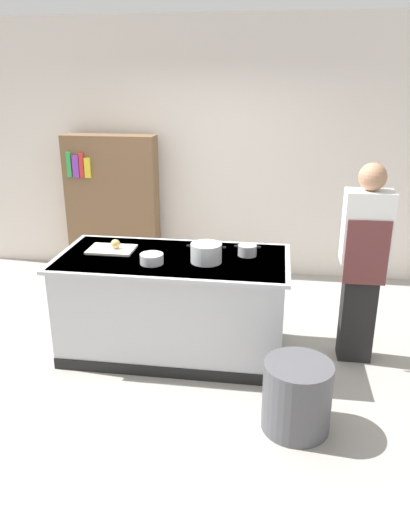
{
  "coord_description": "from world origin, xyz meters",
  "views": [
    {
      "loc": [
        0.86,
        -3.97,
        2.37
      ],
      "look_at": [
        0.25,
        0.2,
        0.85
      ],
      "focal_mm": 35.56,
      "sensor_mm": 36.0,
      "label": 1
    }
  ],
  "objects_px": {
    "onion": "(115,244)",
    "stock_pot": "(206,253)",
    "sauce_pan": "(247,250)",
    "bookshelf": "(113,206)",
    "trash_bin": "(297,396)",
    "mixing_bowl": "(152,259)",
    "person_chef": "(363,260)"
  },
  "relations": [
    {
      "from": "sauce_pan",
      "to": "trash_bin",
      "type": "relative_size",
      "value": 0.44
    },
    {
      "from": "onion",
      "to": "bookshelf",
      "type": "xyz_separation_m",
      "value": [
        -0.59,
        1.71,
        -0.11
      ]
    },
    {
      "from": "mixing_bowl",
      "to": "person_chef",
      "type": "distance_m",
      "value": 1.75
    },
    {
      "from": "onion",
      "to": "stock_pot",
      "type": "height_order",
      "value": "stock_pot"
    },
    {
      "from": "mixing_bowl",
      "to": "stock_pot",
      "type": "bearing_deg",
      "value": 13.11
    },
    {
      "from": "person_chef",
      "to": "stock_pot",
      "type": "bearing_deg",
      "value": 98.61
    },
    {
      "from": "onion",
      "to": "trash_bin",
      "type": "bearing_deg",
      "value": -32.51
    },
    {
      "from": "onion",
      "to": "bookshelf",
      "type": "relative_size",
      "value": 0.05
    },
    {
      "from": "trash_bin",
      "to": "stock_pot",
      "type": "bearing_deg",
      "value": 131.96
    },
    {
      "from": "sauce_pan",
      "to": "bookshelf",
      "type": "bearing_deg",
      "value": 136.25
    },
    {
      "from": "sauce_pan",
      "to": "trash_bin",
      "type": "height_order",
      "value": "sauce_pan"
    },
    {
      "from": "mixing_bowl",
      "to": "bookshelf",
      "type": "distance_m",
      "value": 2.21
    },
    {
      "from": "trash_bin",
      "to": "person_chef",
      "type": "height_order",
      "value": "person_chef"
    },
    {
      "from": "onion",
      "to": "bookshelf",
      "type": "distance_m",
      "value": 1.81
    },
    {
      "from": "bookshelf",
      "to": "trash_bin",
      "type": "bearing_deg",
      "value": -51.37
    },
    {
      "from": "stock_pot",
      "to": "bookshelf",
      "type": "xyz_separation_m",
      "value": [
        -1.42,
        1.88,
        -0.13
      ]
    },
    {
      "from": "trash_bin",
      "to": "bookshelf",
      "type": "height_order",
      "value": "bookshelf"
    },
    {
      "from": "sauce_pan",
      "to": "trash_bin",
      "type": "bearing_deg",
      "value": -67.65
    },
    {
      "from": "stock_pot",
      "to": "mixing_bowl",
      "type": "xyz_separation_m",
      "value": [
        -0.44,
        -0.1,
        -0.04
      ]
    },
    {
      "from": "mixing_bowl",
      "to": "person_chef",
      "type": "xyz_separation_m",
      "value": [
        1.72,
        0.29,
        -0.03
      ]
    },
    {
      "from": "stock_pot",
      "to": "person_chef",
      "type": "xyz_separation_m",
      "value": [
        1.29,
        0.19,
        -0.07
      ]
    },
    {
      "from": "mixing_bowl",
      "to": "person_chef",
      "type": "bearing_deg",
      "value": 9.5
    },
    {
      "from": "stock_pot",
      "to": "mixing_bowl",
      "type": "distance_m",
      "value": 0.45
    },
    {
      "from": "bookshelf",
      "to": "mixing_bowl",
      "type": "bearing_deg",
      "value": -63.66
    },
    {
      "from": "sauce_pan",
      "to": "person_chef",
      "type": "relative_size",
      "value": 0.13
    },
    {
      "from": "stock_pot",
      "to": "trash_bin",
      "type": "relative_size",
      "value": 0.63
    },
    {
      "from": "sauce_pan",
      "to": "mixing_bowl",
      "type": "relative_size",
      "value": 1.17
    },
    {
      "from": "mixing_bowl",
      "to": "bookshelf",
      "type": "xyz_separation_m",
      "value": [
        -0.98,
        1.98,
        -0.09
      ]
    },
    {
      "from": "trash_bin",
      "to": "person_chef",
      "type": "relative_size",
      "value": 0.3
    },
    {
      "from": "onion",
      "to": "bookshelf",
      "type": "height_order",
      "value": "bookshelf"
    },
    {
      "from": "onion",
      "to": "trash_bin",
      "type": "xyz_separation_m",
      "value": [
        1.59,
        -1.01,
        -0.71
      ]
    },
    {
      "from": "sauce_pan",
      "to": "bookshelf",
      "type": "distance_m",
      "value": 2.41
    }
  ]
}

